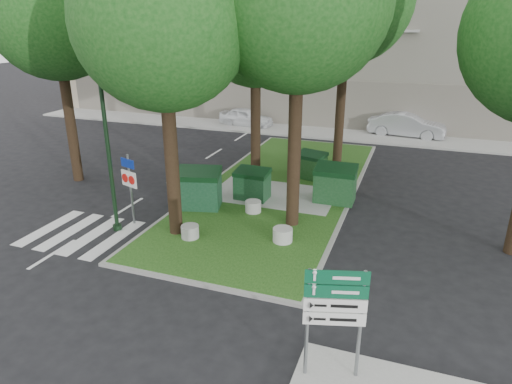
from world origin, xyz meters
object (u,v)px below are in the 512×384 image
at_px(tree_median_near_left, 165,2).
at_px(tree_median_mid, 258,16).
at_px(street_lamp, 106,132).
at_px(traffic_sign_pole, 130,180).
at_px(dumpster_d, 335,184).
at_px(bollard_left, 190,232).
at_px(car_silver, 407,125).
at_px(dumpster_b, 252,184).
at_px(dumpster_c, 311,165).
at_px(directional_sign, 335,307).
at_px(bollard_right, 283,235).
at_px(litter_bin, 351,172).
at_px(car_white, 246,117).
at_px(dumpster_a, 199,189).
at_px(bollard_mid, 253,206).

xyz_separation_m(tree_median_near_left, tree_median_mid, (0.50, 6.50, -0.34)).
relative_size(street_lamp, traffic_sign_pole, 2.14).
relative_size(dumpster_d, bollard_left, 2.75).
bearing_deg(traffic_sign_pole, car_silver, 81.83).
relative_size(dumpster_d, traffic_sign_pole, 0.63).
height_order(bollard_left, traffic_sign_pole, traffic_sign_pole).
bearing_deg(bollard_left, dumpster_d, 51.16).
xyz_separation_m(tree_median_near_left, street_lamp, (-2.23, -0.39, -3.85)).
bearing_deg(dumpster_b, dumpster_c, 66.10).
xyz_separation_m(bollard_left, directional_sign, (5.57, -4.57, 1.40)).
bearing_deg(bollard_right, traffic_sign_pole, -177.52).
height_order(litter_bin, car_white, car_white).
bearing_deg(tree_median_near_left, traffic_sign_pole, 172.43).
bearing_deg(dumpster_c, traffic_sign_pole, -109.27).
bearing_deg(street_lamp, bollard_right, 8.82).
bearing_deg(litter_bin, dumpster_a, -134.45).
distance_m(dumpster_a, car_white, 14.51).
bearing_deg(dumpster_a, car_silver, 50.25).
bearing_deg(car_white, dumpster_c, -137.85).
relative_size(litter_bin, car_white, 0.20).
xyz_separation_m(dumpster_d, bollard_left, (-3.87, -4.81, -0.50)).
bearing_deg(dumpster_b, tree_median_near_left, -106.58).
height_order(tree_median_near_left, car_silver, tree_median_near_left).
xyz_separation_m(dumpster_a, car_silver, (6.88, 14.71, -0.10)).
distance_m(dumpster_c, car_white, 11.47).
relative_size(tree_median_near_left, dumpster_c, 7.01).
height_order(bollard_left, bollard_mid, bollard_mid).
bearing_deg(street_lamp, traffic_sign_pole, 69.60).
relative_size(traffic_sign_pole, directional_sign, 1.06).
bearing_deg(dumpster_b, dumpster_a, -135.04).
height_order(tree_median_mid, traffic_sign_pole, tree_median_mid).
bearing_deg(car_silver, bollard_mid, 167.87).
height_order(bollard_left, street_lamp, street_lamp).
bearing_deg(dumpster_c, street_lamp, -108.09).
xyz_separation_m(dumpster_d, car_white, (-8.26, 11.77, -0.20)).
relative_size(dumpster_c, directional_sign, 0.62).
distance_m(litter_bin, street_lamp, 10.70).
relative_size(tree_median_near_left, tree_median_mid, 1.05).
height_order(street_lamp, directional_sign, street_lamp).
relative_size(dumpster_c, litter_bin, 2.06).
xyz_separation_m(tree_median_mid, litter_bin, (4.11, 0.78, -6.49)).
height_order(dumpster_d, litter_bin, dumpster_d).
distance_m(bollard_left, directional_sign, 7.34).
bearing_deg(bollard_left, dumpster_b, 79.88).
bearing_deg(traffic_sign_pole, street_lamp, -91.49).
distance_m(bollard_mid, litter_bin, 5.62).
xyz_separation_m(dumpster_d, directional_sign, (1.70, -9.37, 0.90)).
distance_m(bollard_mid, car_white, 14.96).
bearing_deg(bollard_left, directional_sign, -39.36).
xyz_separation_m(dumpster_c, bollard_right, (0.64, -6.50, -0.35)).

